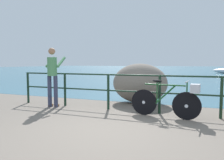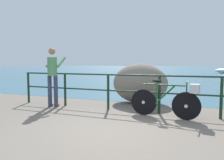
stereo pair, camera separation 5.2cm
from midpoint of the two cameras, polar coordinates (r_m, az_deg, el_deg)
The scene contains 6 objects.
ground_plane at distance 23.83m, azimuth 17.06°, elevation 1.06°, with size 120.00×120.00×0.10m, color #6B6056.
sea_surface at distance 51.83m, azimuth 19.08°, elevation 2.86°, with size 120.00×90.00×0.01m, color #38667A.
promenade_railing at distance 5.79m, azimuth 5.40°, elevation -2.26°, with size 7.32×0.07×1.02m.
bicycle at distance 5.27m, azimuth 15.28°, elevation -4.98°, with size 1.69×0.48×0.92m.
person_at_railing at distance 6.58m, azimuth -15.99°, elevation 1.50°, with size 0.51×0.66×1.78m.
breakwater_boulder_main at distance 7.07m, azimuth 7.30°, elevation -0.89°, with size 1.83×1.29×1.31m.
Camera 1 is at (1.49, -3.75, 1.32)m, focal length 33.77 mm.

